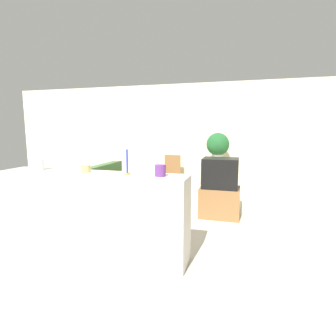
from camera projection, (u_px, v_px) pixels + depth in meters
The scene contains 13 objects.
ground_plane at pixel (106, 244), 3.67m from camera, with size 14.00×14.00×0.00m, color beige.
wall_back at pixel (170, 138), 6.74m from camera, with size 9.00×0.06×2.70m.
couch at pixel (111, 196), 5.07m from camera, with size 0.91×1.85×0.88m.
tv_stand at pixel (219, 202), 4.78m from camera, with size 0.71×0.54×0.54m.
television at pixel (220, 173), 4.70m from camera, with size 0.64×0.51×0.53m.
wooden_chair at pixel (171, 174), 6.38m from camera, with size 0.44×0.44×0.96m.
plant_stand at pixel (217, 179), 6.08m from camera, with size 0.14×0.14×0.88m.
potted_plant at pixel (218, 145), 5.97m from camera, with size 0.52×0.52×0.63m.
foreground_counter at pixel (92, 214), 3.29m from camera, with size 2.44×0.44×1.06m.
decorative_bowl at pixel (38, 164), 3.41m from camera, with size 0.18×0.18×0.19m.
candle_jar at pixel (85, 169), 3.23m from camera, with size 0.12×0.12×0.10m.
candlestick at pixel (127, 166), 3.07m from camera, with size 0.07×0.07×0.30m.
coffee_tin at pixel (160, 170), 2.97m from camera, with size 0.13×0.13×0.13m.
Camera 1 is at (1.77, -3.11, 1.59)m, focal length 28.00 mm.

